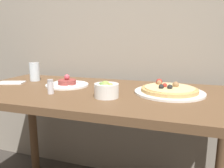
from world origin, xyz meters
The scene contains 7 objects.
dining_table centered at (0.00, 0.35, 0.66)m, with size 1.45×0.69×0.76m.
pizza_plate centered at (0.36, 0.40, 0.78)m, with size 0.34×0.34×0.06m.
tartare_plate centered at (-0.22, 0.40, 0.77)m, with size 0.25×0.25×0.07m.
small_bowl centered at (0.09, 0.23, 0.80)m, with size 0.11×0.11×0.08m.
drinking_glass centered at (-0.50, 0.48, 0.82)m, with size 0.06×0.06×0.12m.
napkin centered at (-0.58, 0.36, 0.77)m, with size 0.17×0.13×0.01m.
salt_shaker centered at (-0.20, 0.21, 0.80)m, with size 0.03×0.03×0.07m.
Camera 1 is at (0.42, -0.69, 1.02)m, focal length 35.00 mm.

